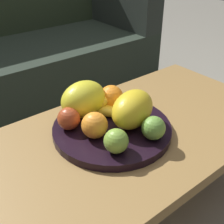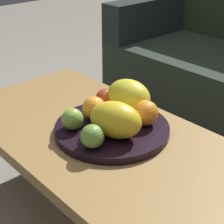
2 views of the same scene
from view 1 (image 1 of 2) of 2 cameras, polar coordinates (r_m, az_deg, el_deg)
ground_plane at (r=1.20m, az=1.44°, el=-20.14°), size 8.00×8.00×0.00m
coffee_table at (r=0.95m, az=1.73°, el=-6.80°), size 1.17×0.56×0.40m
couch at (r=1.84m, az=-19.35°, el=9.55°), size 1.70×0.70×0.90m
fruit_bowl at (r=0.93m, az=0.00°, el=-3.27°), size 0.38×0.38×0.03m
melon_large_front at (r=0.90m, az=4.00°, el=0.60°), size 0.20×0.16×0.11m
melon_smaller_beside at (r=0.95m, az=-5.59°, el=2.51°), size 0.18×0.14×0.12m
orange_front at (r=1.00m, az=-0.14°, el=2.92°), size 0.08×0.08×0.08m
orange_left at (r=0.86m, az=-3.43°, el=-2.60°), size 0.08×0.08×0.08m
apple_front at (r=0.80m, az=0.81°, el=-5.69°), size 0.07×0.07×0.07m
apple_left at (r=0.90m, az=-8.45°, el=-1.27°), size 0.07×0.07×0.07m
apple_right at (r=0.86m, az=8.13°, el=-3.12°), size 0.07×0.07×0.07m
banana_bunch at (r=0.97m, az=-1.83°, el=1.04°), size 0.15×0.16×0.06m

